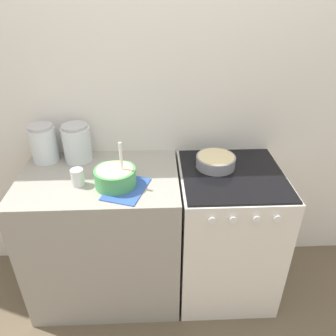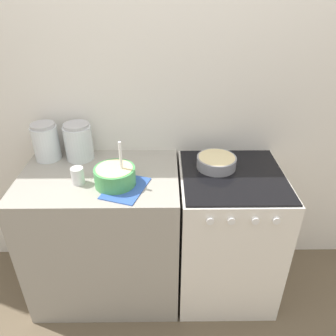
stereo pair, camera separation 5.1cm
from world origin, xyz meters
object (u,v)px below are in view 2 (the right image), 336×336
stove (226,234)px  storage_jar_middle (79,144)px  mixing_bowl (115,175)px  storage_jar_left (46,144)px  tin_can (78,176)px  baking_pan (216,162)px

stove → storage_jar_middle: bearing=167.4°
mixing_bowl → storage_jar_left: bearing=146.2°
stove → tin_can: bearing=-174.6°
stove → baking_pan: size_ratio=3.87×
mixing_bowl → storage_jar_middle: bearing=130.1°
mixing_bowl → storage_jar_left: (-0.46, 0.31, 0.04)m
storage_jar_left → storage_jar_middle: storage_jar_left is taller
mixing_bowl → tin_can: (-0.21, 0.02, -0.01)m
mixing_bowl → storage_jar_middle: 0.41m
storage_jar_left → tin_can: bearing=-49.1°
tin_can → storage_jar_left: bearing=130.9°
storage_jar_left → storage_jar_middle: 0.20m
stove → storage_jar_middle: (-0.93, 0.21, 0.56)m
baking_pan → storage_jar_left: 1.05m
stove → baking_pan: (-0.09, 0.08, 0.49)m
mixing_bowl → tin_can: bearing=175.5°
mixing_bowl → storage_jar_middle: mixing_bowl is taller
storage_jar_left → storage_jar_middle: (0.20, 0.00, -0.00)m
stove → tin_can: 1.02m
stove → mixing_bowl: (-0.67, -0.10, 0.52)m
storage_jar_left → tin_can: size_ratio=2.44×
stove → storage_jar_middle: size_ratio=3.92×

